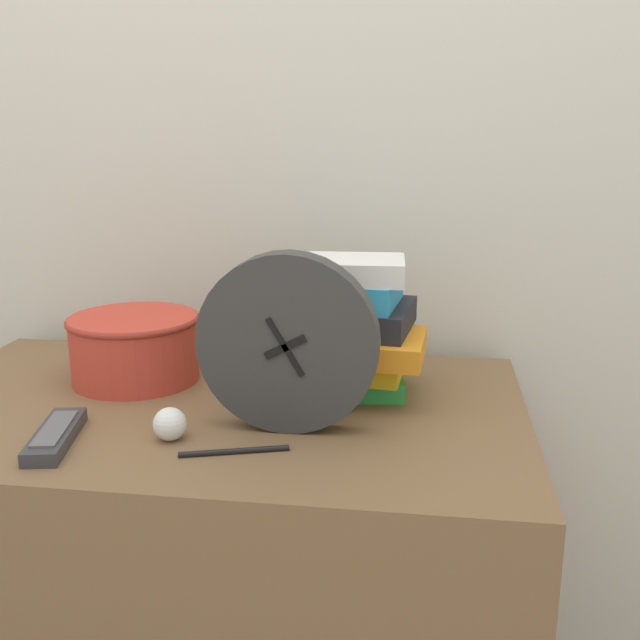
{
  "coord_description": "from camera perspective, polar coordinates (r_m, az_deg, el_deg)",
  "views": [
    {
      "loc": [
        0.34,
        -0.78,
        1.16
      ],
      "look_at": [
        0.18,
        0.31,
        0.88
      ],
      "focal_mm": 42.0,
      "sensor_mm": 36.0,
      "label": 1
    }
  ],
  "objects": [
    {
      "name": "pen",
      "position": [
        1.04,
        -6.56,
        -9.89
      ],
      "size": [
        0.15,
        0.05,
        0.01
      ],
      "color": "black",
      "rests_on": "desk"
    },
    {
      "name": "desk_clock",
      "position": [
        1.07,
        -2.47,
        -1.78
      ],
      "size": [
        0.26,
        0.05,
        0.26
      ],
      "color": "#333333",
      "rests_on": "desk"
    },
    {
      "name": "crumpled_paper_ball",
      "position": [
        1.09,
        -11.37,
        -7.77
      ],
      "size": [
        0.05,
        0.05,
        0.05
      ],
      "color": "white",
      "rests_on": "desk"
    },
    {
      "name": "wall_back",
      "position": [
        1.51,
        -4.91,
        16.0
      ],
      "size": [
        6.0,
        0.04,
        2.4
      ],
      "color": "silver",
      "rests_on": "ground_plane"
    },
    {
      "name": "tv_remote",
      "position": [
        1.12,
        -19.51,
        -8.29
      ],
      "size": [
        0.08,
        0.17,
        0.02
      ],
      "color": "#333338",
      "rests_on": "desk"
    },
    {
      "name": "basket",
      "position": [
        1.34,
        -13.94,
        -1.88
      ],
      "size": [
        0.23,
        0.23,
        0.11
      ],
      "color": "#C63D2D",
      "rests_on": "desk"
    },
    {
      "name": "book_stack",
      "position": [
        1.23,
        2.1,
        -0.45
      ],
      "size": [
        0.25,
        0.22,
        0.23
      ],
      "color": "green",
      "rests_on": "desk"
    },
    {
      "name": "desk",
      "position": [
        1.39,
        -7.82,
        -20.49
      ],
      "size": [
        1.0,
        0.62,
        0.73
      ],
      "color": "brown",
      "rests_on": "ground_plane"
    }
  ]
}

